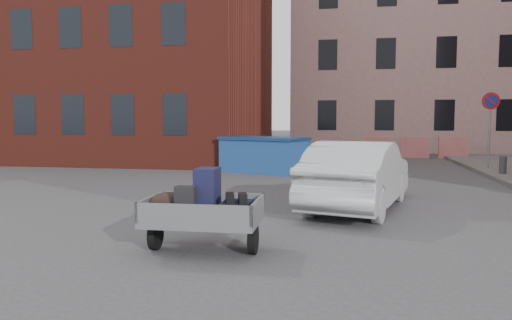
# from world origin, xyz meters

# --- Properties ---
(ground) EXTENTS (120.00, 120.00, 0.00)m
(ground) POSITION_xyz_m (0.00, 0.00, 0.00)
(ground) COLOR #38383A
(ground) RESTS_ON ground
(building_brick) EXTENTS (12.00, 10.00, 14.00)m
(building_brick) POSITION_xyz_m (-9.00, 13.00, 7.00)
(building_brick) COLOR #591E16
(building_brick) RESTS_ON ground
(building_pink) EXTENTS (16.00, 8.00, 14.00)m
(building_pink) POSITION_xyz_m (6.00, 22.00, 7.00)
(building_pink) COLOR #BC9191
(building_pink) RESTS_ON ground
(far_building) EXTENTS (6.00, 6.00, 8.00)m
(far_building) POSITION_xyz_m (-20.00, 22.00, 4.00)
(far_building) COLOR maroon
(far_building) RESTS_ON ground
(no_parking_sign) EXTENTS (0.60, 0.09, 2.65)m
(no_parking_sign) POSITION_xyz_m (6.00, 9.48, 2.01)
(no_parking_sign) COLOR gray
(no_parking_sign) RESTS_ON sidewalk
(barriers) EXTENTS (4.70, 0.18, 1.00)m
(barriers) POSITION_xyz_m (4.20, 15.00, 0.50)
(barriers) COLOR red
(barriers) RESTS_ON ground
(trailer) EXTENTS (1.63, 1.82, 1.20)m
(trailer) POSITION_xyz_m (-0.87, -2.39, 0.61)
(trailer) COLOR black
(trailer) RESTS_ON ground
(dumpster) EXTENTS (3.27, 2.48, 1.23)m
(dumpster) POSITION_xyz_m (-1.72, 7.84, 0.62)
(dumpster) COLOR #1D458D
(dumpster) RESTS_ON ground
(silver_car) EXTENTS (2.46, 4.57, 1.43)m
(silver_car) POSITION_xyz_m (1.37, 1.46, 0.71)
(silver_car) COLOR #A3A7AB
(silver_car) RESTS_ON ground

